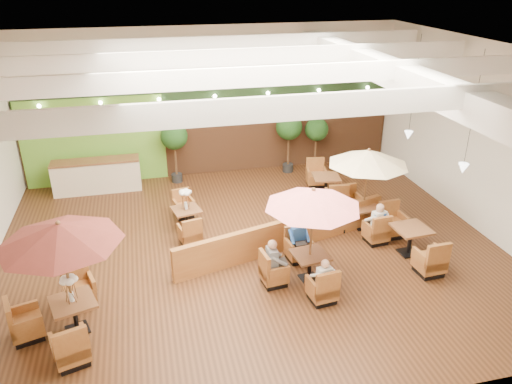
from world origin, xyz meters
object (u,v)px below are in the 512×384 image
object	(u,v)px
table_0	(60,255)
topiary_0	(174,139)
topiary_2	(316,131)
table_2	(365,171)
diner_2	(274,258)
table_3	(187,215)
table_5	(326,187)
diner_4	(378,219)
service_counter	(97,176)
booth_divider	(286,235)
topiary_1	(289,129)
diner_1	(299,236)
table_4	(410,241)
table_1	(310,215)
diner_3	(378,220)
diner_0	(323,275)

from	to	relation	value
table_0	topiary_0	world-z (taller)	table_0
table_0	topiary_2	distance (m)	11.54
table_2	diner_2	bearing A→B (deg)	-151.57
table_3	table_5	xyz separation A→B (m)	(4.94, 1.22, -0.11)
diner_4	service_counter	bearing A→B (deg)	132.01
booth_divider	topiary_1	distance (m)	6.01
booth_divider	table_0	bearing A→B (deg)	-173.29
table_2	topiary_2	xyz separation A→B (m)	(0.26, 4.91, -0.31)
topiary_1	diner_2	world-z (taller)	topiary_1
topiary_1	diner_1	xyz separation A→B (m)	(-1.59, -6.24, -0.98)
table_4	table_5	xyz separation A→B (m)	(-0.95, 4.06, -0.01)
table_5	topiary_0	size ratio (longest dim) A/B	1.22
booth_divider	table_2	xyz separation A→B (m)	(2.60, 0.70, 1.39)
table_0	table_1	size ratio (longest dim) A/B	1.10
topiary_2	diner_2	distance (m)	8.09
topiary_1	diner_2	distance (m)	7.67
table_0	table_2	size ratio (longest dim) A/B	1.10
table_4	booth_divider	bearing A→B (deg)	159.00
diner_1	table_0	bearing A→B (deg)	14.31
topiary_1	topiary_2	xyz separation A→B (m)	(1.11, -0.00, -0.17)
table_1	table_2	bearing A→B (deg)	35.51
table_1	service_counter	bearing A→B (deg)	121.34
table_2	table_1	bearing A→B (deg)	-143.19
table_1	table_4	world-z (taller)	table_1
table_3	diner_3	world-z (taller)	table_3
table_4	diner_2	bearing A→B (deg)	-176.09
table_3	table_4	world-z (taller)	table_3
service_counter	topiary_0	distance (m)	3.02
table_0	diner_2	xyz separation A→B (m)	(4.78, 0.71, -1.19)
table_5	diner_3	distance (m)	3.31
table_5	diner_1	world-z (taller)	diner_1
topiary_0	diner_1	size ratio (longest dim) A/B	2.98
diner_2	diner_4	bearing A→B (deg)	110.21
topiary_0	table_0	bearing A→B (deg)	-110.75
table_5	topiary_0	xyz separation A→B (m)	(-4.91, 2.57, 1.31)
table_5	diner_0	bearing A→B (deg)	-101.11
topiary_0	diner_1	bearing A→B (deg)	-66.35
table_1	table_4	bearing A→B (deg)	2.89
diner_4	table_3	bearing A→B (deg)	145.81
table_2	diner_4	world-z (taller)	table_2
table_1	diner_4	xyz separation A→B (m)	(2.56, 1.33, -1.10)
topiary_2	diner_2	xyz separation A→B (m)	(-3.64, -7.18, -0.79)
topiary_1	diner_3	world-z (taller)	topiary_1
diner_1	diner_3	bearing A→B (deg)	-173.06
table_3	diner_2	distance (m)	3.85
table_0	diner_4	size ratio (longest dim) A/B	3.51
booth_divider	diner_2	bearing A→B (deg)	-131.98
booth_divider	topiary_2	xyz separation A→B (m)	(2.86, 5.61, 1.09)
service_counter	table_3	world-z (taller)	table_3
table_0	diner_1	distance (m)	6.08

